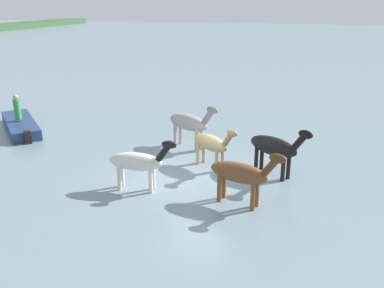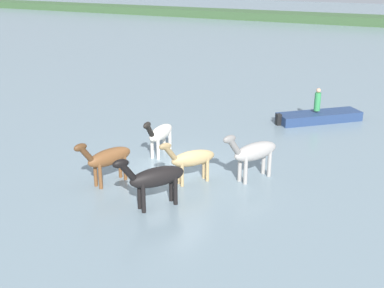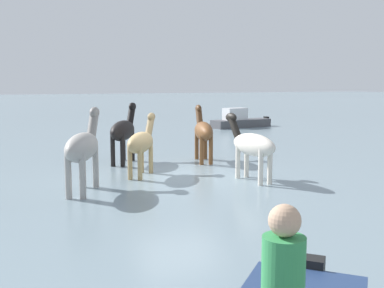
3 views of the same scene
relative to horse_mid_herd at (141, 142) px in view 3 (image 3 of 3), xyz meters
The scene contains 7 objects.
ground_plane 1.44m from the horse_mid_herd, 156.49° to the left, with size 210.80×210.80×0.00m, color gray.
horse_mid_herd is the anchor object (origin of this frame).
horse_lead 3.07m from the horse_mid_herd, 150.65° to the right, with size 1.07×2.40×1.87m.
horse_gray_outer 2.36m from the horse_mid_herd, 35.41° to the left, with size 1.53×2.48×2.01m.
horse_dark_mare 3.13m from the horse_mid_herd, 143.04° to the left, with size 0.63×2.30×1.79m.
horse_chestnut_trailing 2.31m from the horse_mid_herd, 93.43° to the right, with size 1.69×2.33×1.96m.
boat_launch_far 15.46m from the horse_mid_herd, 130.64° to the right, with size 4.09×1.61×1.31m.
Camera 3 is at (5.10, 12.15, 2.63)m, focal length 43.69 mm.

